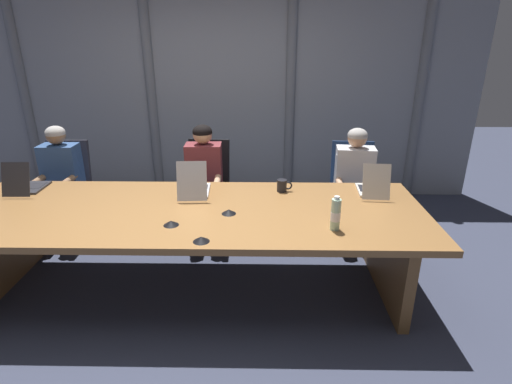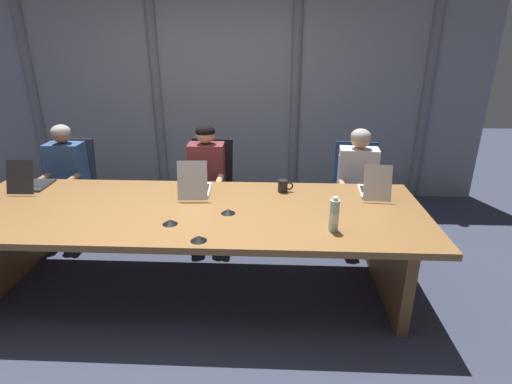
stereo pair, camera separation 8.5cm
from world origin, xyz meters
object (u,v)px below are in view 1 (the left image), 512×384
at_px(coffee_mug_near, 282,186).
at_px(conference_mic_middle, 229,212).
at_px(office_chair_left_end, 68,199).
at_px(person_center, 355,179).
at_px(person_left_mid, 203,177).
at_px(laptop_left_mid, 194,188).
at_px(conference_mic_right_side, 171,223).
at_px(office_chair_left_mid, 207,199).
at_px(conference_mic_left_side, 201,239).
at_px(water_bottle_primary, 336,214).
at_px(laptop_left_end, 26,185).
at_px(laptop_center, 372,188).
at_px(office_chair_center, 351,201).
at_px(person_left_end, 59,178).

bearing_deg(coffee_mug_near, conference_mic_middle, -131.72).
relative_size(office_chair_left_end, person_center, 0.83).
bearing_deg(person_left_mid, office_chair_left_end, -98.11).
height_order(laptop_left_mid, conference_mic_right_side, laptop_left_mid).
xyz_separation_m(person_left_mid, conference_mic_middle, (0.33, -0.99, 0.08)).
relative_size(office_chair_left_end, conference_mic_middle, 8.68).
bearing_deg(person_left_mid, person_center, 88.17).
distance_m(office_chair_left_end, office_chair_left_mid, 1.49).
relative_size(person_center, conference_mic_middle, 10.46).
bearing_deg(conference_mic_left_side, water_bottle_primary, 12.07).
xyz_separation_m(office_chair_left_end, water_bottle_primary, (2.57, -1.40, 0.48)).
xyz_separation_m(laptop_left_end, conference_mic_middle, (1.78, -0.44, -0.04)).
distance_m(person_center, conference_mic_middle, 1.54).
xyz_separation_m(laptop_center, person_left_mid, (-1.51, 0.57, -0.12)).
bearing_deg(laptop_left_mid, office_chair_left_mid, -2.75).
relative_size(office_chair_center, conference_mic_middle, 8.70).
xyz_separation_m(conference_mic_middle, conference_mic_right_side, (-0.39, -0.20, 0.00)).
bearing_deg(laptop_left_end, conference_mic_middle, -105.37).
relative_size(person_left_mid, water_bottle_primary, 4.77).
bearing_deg(office_chair_left_mid, coffee_mug_near, 53.69).
distance_m(laptop_left_end, water_bottle_primary, 2.62).
bearing_deg(office_chair_left_mid, person_left_mid, 4.66).
xyz_separation_m(person_center, water_bottle_primary, (-0.41, -1.24, 0.19)).
distance_m(laptop_left_end, office_chair_center, 3.08).
relative_size(laptop_left_end, coffee_mug_near, 3.01).
bearing_deg(office_chair_left_mid, office_chair_center, 95.81).
bearing_deg(conference_mic_middle, water_bottle_primary, -18.15).
bearing_deg(coffee_mug_near, office_chair_center, 41.77).
distance_m(laptop_left_end, person_left_end, 0.57).
bearing_deg(conference_mic_right_side, water_bottle_primary, -2.23).
bearing_deg(laptop_center, conference_mic_left_side, 127.05).
relative_size(laptop_left_mid, office_chair_left_end, 0.46).
relative_size(office_chair_left_mid, person_left_end, 0.84).
bearing_deg(water_bottle_primary, office_chair_center, 72.87).
height_order(coffee_mug_near, conference_mic_middle, coffee_mug_near).
bearing_deg(office_chair_left_mid, conference_mic_left_side, 12.47).
xyz_separation_m(office_chair_left_end, person_left_mid, (1.48, -0.16, 0.31)).
bearing_deg(laptop_left_mid, office_chair_center, -66.43).
distance_m(person_left_mid, person_center, 1.50).
bearing_deg(office_chair_center, water_bottle_primary, -13.43).
bearing_deg(person_left_end, office_chair_left_end, -169.11).
bearing_deg(conference_mic_left_side, conference_mic_right_side, 136.34).
xyz_separation_m(laptop_left_end, laptop_center, (2.96, -0.02, 0.00)).
bearing_deg(person_left_mid, office_chair_left_mid, 176.97).
bearing_deg(laptop_left_mid, water_bottle_primary, -124.05).
bearing_deg(office_chair_left_mid, person_center, 89.62).
relative_size(office_chair_left_mid, conference_mic_right_side, 8.84).
bearing_deg(person_left_mid, conference_mic_left_side, 5.65).
bearing_deg(laptop_left_end, person_center, -80.76).
relative_size(laptop_left_mid, conference_mic_right_side, 3.99).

